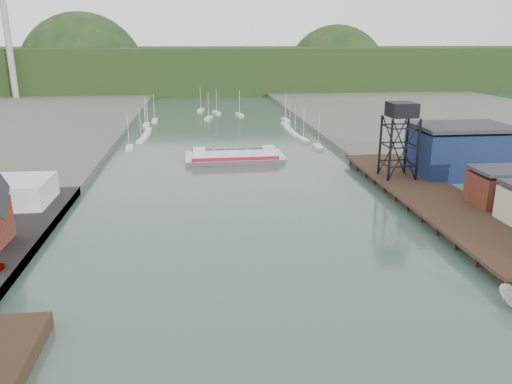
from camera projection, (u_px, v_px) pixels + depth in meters
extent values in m
plane|color=#2E473C|center=(279.00, 359.00, 49.77)|extent=(600.00, 600.00, 0.00)
cube|color=black|center=(432.00, 195.00, 96.02)|extent=(14.00, 70.00, 0.50)
cylinder|color=black|center=(401.00, 202.00, 95.68)|extent=(0.60, 0.60, 2.20)
cylinder|color=black|center=(461.00, 200.00, 96.99)|extent=(0.60, 0.60, 2.20)
cylinder|color=black|center=(390.00, 151.00, 103.00)|extent=(0.50, 0.50, 13.00)
cylinder|color=black|center=(418.00, 150.00, 103.65)|extent=(0.50, 0.50, 13.00)
cylinder|color=black|center=(380.00, 145.00, 108.70)|extent=(0.50, 0.50, 13.00)
cylinder|color=black|center=(407.00, 144.00, 109.36)|extent=(0.50, 0.50, 13.00)
cube|color=black|center=(402.00, 110.00, 103.84)|extent=(5.50, 5.50, 3.00)
cube|color=#0C1B37|center=(460.00, 153.00, 110.32)|extent=(20.00, 14.00, 10.00)
cube|color=#2D2D33|center=(463.00, 126.00, 108.59)|extent=(20.50, 14.50, 0.80)
cube|color=#542818|center=(499.00, 191.00, 89.56)|extent=(9.00, 8.00, 6.00)
cube|color=silver|center=(129.00, 148.00, 145.36)|extent=(2.67, 7.65, 0.90)
cube|color=silver|center=(141.00, 140.00, 156.44)|extent=(2.81, 7.67, 0.90)
cube|color=silver|center=(146.00, 135.00, 164.93)|extent=(2.35, 7.59, 0.90)
cube|color=silver|center=(148.00, 130.00, 174.34)|extent=(2.01, 7.50, 0.90)
cube|color=silver|center=(146.00, 125.00, 185.78)|extent=(2.00, 7.50, 0.90)
cube|color=silver|center=(155.00, 120.00, 195.38)|extent=(2.16, 7.54, 0.90)
cube|color=silver|center=(318.00, 147.00, 146.77)|extent=(2.53, 7.62, 0.90)
cube|color=silver|center=(303.00, 140.00, 157.44)|extent=(2.76, 7.67, 0.90)
cube|color=silver|center=(295.00, 135.00, 165.68)|extent=(2.22, 7.56, 0.90)
cube|color=silver|center=(290.00, 130.00, 174.20)|extent=(2.18, 7.54, 0.90)
cube|color=silver|center=(285.00, 125.00, 184.79)|extent=(2.46, 7.61, 0.90)
cube|color=silver|center=(286.00, 120.00, 196.05)|extent=(2.48, 7.61, 0.90)
cube|color=silver|center=(209.00, 118.00, 201.33)|extent=(3.78, 7.76, 0.90)
cube|color=silver|center=(240.00, 115.00, 210.38)|extent=(3.31, 7.74, 0.90)
cube|color=silver|center=(217.00, 112.00, 216.95)|extent=(3.76, 7.76, 0.90)
cube|color=silver|center=(201.00, 110.00, 223.81)|extent=(3.40, 7.74, 0.90)
cylinder|color=#A3A39E|center=(8.00, 41.00, 253.11)|extent=(3.20, 3.20, 60.00)
cube|color=black|center=(208.00, 69.00, 331.29)|extent=(500.00, 120.00, 28.00)
sphere|color=black|center=(85.00, 76.00, 323.70)|extent=(80.00, 80.00, 80.00)
sphere|color=black|center=(335.00, 76.00, 352.40)|extent=(70.00, 70.00, 70.00)
cube|color=#525154|center=(234.00, 159.00, 131.60)|extent=(25.65, 10.64, 1.02)
cube|color=silver|center=(234.00, 155.00, 131.34)|extent=(25.65, 10.64, 0.82)
cube|color=#B6142C|center=(236.00, 159.00, 126.40)|extent=(22.42, 0.55, 0.92)
cube|color=navy|center=(233.00, 151.00, 136.16)|extent=(22.42, 0.55, 0.92)
cube|color=silver|center=(199.00, 152.00, 129.82)|extent=(3.11, 3.11, 2.04)
cube|color=silver|center=(269.00, 150.00, 132.14)|extent=(3.11, 3.11, 2.04)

